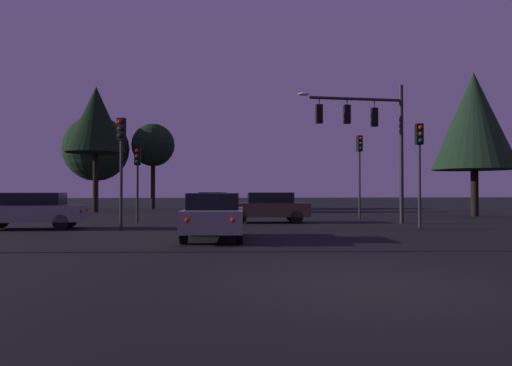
% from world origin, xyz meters
% --- Properties ---
extents(ground_plane, '(168.00, 168.00, 0.00)m').
position_xyz_m(ground_plane, '(0.00, 24.50, 0.00)').
color(ground_plane, black).
rests_on(ground_plane, ground).
extents(traffic_signal_mast_arm, '(5.30, 0.54, 6.79)m').
position_xyz_m(traffic_signal_mast_arm, '(5.33, 14.14, 4.60)').
color(traffic_signal_mast_arm, '#232326').
rests_on(traffic_signal_mast_arm, ground).
extents(traffic_light_corner_left, '(0.31, 0.36, 3.80)m').
position_xyz_m(traffic_light_corner_left, '(-6.00, 16.56, 2.71)').
color(traffic_light_corner_left, '#232326').
rests_on(traffic_light_corner_left, ground).
extents(traffic_light_corner_right, '(0.36, 0.38, 4.55)m').
position_xyz_m(traffic_light_corner_right, '(-6.01, 11.70, 3.22)').
color(traffic_light_corner_right, '#232326').
rests_on(traffic_light_corner_right, ground).
extents(traffic_light_median, '(0.36, 0.38, 4.76)m').
position_xyz_m(traffic_light_median, '(6.18, 18.12, 3.35)').
color(traffic_light_median, '#232326').
rests_on(traffic_light_median, ground).
extents(traffic_light_far_side, '(0.31, 0.36, 4.49)m').
position_xyz_m(traffic_light_far_side, '(6.54, 11.46, 3.17)').
color(traffic_light_far_side, '#232326').
rests_on(traffic_light_far_side, ground).
extents(car_nearside_lane, '(2.19, 4.16, 1.52)m').
position_xyz_m(car_nearside_lane, '(-2.36, 7.62, 0.79)').
color(car_nearside_lane, gray).
rests_on(car_nearside_lane, ground).
extents(car_crossing_left, '(4.33, 2.09, 1.52)m').
position_xyz_m(car_crossing_left, '(0.55, 15.71, 0.80)').
color(car_crossing_left, '#473828').
rests_on(car_crossing_left, ground).
extents(car_crossing_right, '(4.40, 1.90, 1.52)m').
position_xyz_m(car_crossing_right, '(-9.84, 12.82, 0.79)').
color(car_crossing_right, gray).
rests_on(car_crossing_right, ground).
extents(car_far_lane, '(2.61, 4.34, 1.52)m').
position_xyz_m(car_far_lane, '(-1.98, 24.20, 0.79)').
color(car_far_lane, '#0F1947').
rests_on(car_far_lane, ground).
extents(tree_behind_sign, '(5.79, 5.79, 8.29)m').
position_xyz_m(tree_behind_sign, '(-12.12, 35.40, 5.38)').
color(tree_behind_sign, black).
rests_on(tree_behind_sign, ground).
extents(tree_left_far, '(3.86, 3.86, 7.70)m').
position_xyz_m(tree_left_far, '(-7.14, 35.47, 5.73)').
color(tree_left_far, black).
rests_on(tree_left_far, ground).
extents(tree_center_horizon, '(4.48, 4.48, 9.51)m').
position_xyz_m(tree_center_horizon, '(-10.72, 28.83, 6.97)').
color(tree_center_horizon, black).
rests_on(tree_center_horizon, ground).
extents(tree_right_cluster, '(5.18, 5.18, 9.13)m').
position_xyz_m(tree_right_cluster, '(14.36, 20.13, 6.02)').
color(tree_right_cluster, black).
rests_on(tree_right_cluster, ground).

